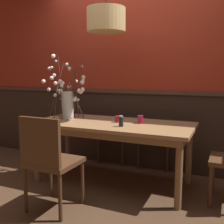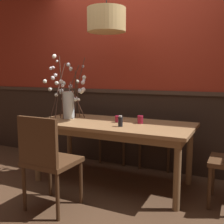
{
  "view_description": "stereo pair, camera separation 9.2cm",
  "coord_description": "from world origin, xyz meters",
  "px_view_note": "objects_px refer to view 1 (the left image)",
  "views": [
    {
      "loc": [
        1.25,
        -2.83,
        1.3
      ],
      "look_at": [
        0.0,
        0.0,
        0.86
      ],
      "focal_mm": 42.81,
      "sensor_mm": 36.0,
      "label": 1
    },
    {
      "loc": [
        1.33,
        -2.79,
        1.3
      ],
      "look_at": [
        0.0,
        0.0,
        0.86
      ],
      "focal_mm": 42.81,
      "sensor_mm": 36.0,
      "label": 2
    }
  ],
  "objects_px": {
    "chair_far_side_right": "(156,129)",
    "pendant_lamp": "(106,20)",
    "candle_holder_nearer_center": "(140,119)",
    "candle_holder_nearer_edge": "(118,119)",
    "condiment_bottle": "(121,121)",
    "chair_far_side_left": "(116,127)",
    "chair_near_side_left": "(49,158)",
    "vase_with_blossoms": "(67,99)",
    "dining_table": "(112,129)"
  },
  "relations": [
    {
      "from": "dining_table",
      "to": "pendant_lamp",
      "type": "xyz_separation_m",
      "value": [
        -0.12,
        0.1,
        1.27
      ]
    },
    {
      "from": "chair_near_side_left",
      "to": "vase_with_blossoms",
      "type": "height_order",
      "value": "vase_with_blossoms"
    },
    {
      "from": "chair_far_side_left",
      "to": "pendant_lamp",
      "type": "height_order",
      "value": "pendant_lamp"
    },
    {
      "from": "dining_table",
      "to": "chair_far_side_left",
      "type": "distance_m",
      "value": 0.9
    },
    {
      "from": "dining_table",
      "to": "vase_with_blossoms",
      "type": "distance_m",
      "value": 0.74
    },
    {
      "from": "condiment_bottle",
      "to": "dining_table",
      "type": "bearing_deg",
      "value": 135.83
    },
    {
      "from": "dining_table",
      "to": "candle_holder_nearer_edge",
      "type": "relative_size",
      "value": 24.21
    },
    {
      "from": "chair_near_side_left",
      "to": "candle_holder_nearer_edge",
      "type": "distance_m",
      "value": 1.0
    },
    {
      "from": "vase_with_blossoms",
      "to": "pendant_lamp",
      "type": "distance_m",
      "value": 1.08
    },
    {
      "from": "candle_holder_nearer_center",
      "to": "candle_holder_nearer_edge",
      "type": "xyz_separation_m",
      "value": [
        -0.27,
        -0.03,
        -0.01
      ]
    },
    {
      "from": "dining_table",
      "to": "vase_with_blossoms",
      "type": "bearing_deg",
      "value": 174.95
    },
    {
      "from": "condiment_bottle",
      "to": "chair_near_side_left",
      "type": "bearing_deg",
      "value": -123.04
    },
    {
      "from": "chair_far_side_left",
      "to": "chair_near_side_left",
      "type": "height_order",
      "value": "chair_near_side_left"
    },
    {
      "from": "chair_near_side_left",
      "to": "condiment_bottle",
      "type": "relative_size",
      "value": 7.66
    },
    {
      "from": "chair_near_side_left",
      "to": "candle_holder_nearer_center",
      "type": "relative_size",
      "value": 9.98
    },
    {
      "from": "candle_holder_nearer_center",
      "to": "pendant_lamp",
      "type": "xyz_separation_m",
      "value": [
        -0.44,
        0.02,
        1.14
      ]
    },
    {
      "from": "chair_near_side_left",
      "to": "vase_with_blossoms",
      "type": "distance_m",
      "value": 1.11
    },
    {
      "from": "vase_with_blossoms",
      "to": "condiment_bottle",
      "type": "distance_m",
      "value": 0.9
    },
    {
      "from": "chair_near_side_left",
      "to": "pendant_lamp",
      "type": "bearing_deg",
      "value": 81.63
    },
    {
      "from": "candle_holder_nearer_center",
      "to": "dining_table",
      "type": "bearing_deg",
      "value": -166.61
    },
    {
      "from": "dining_table",
      "to": "chair_far_side_right",
      "type": "relative_size",
      "value": 2.01
    },
    {
      "from": "candle_holder_nearer_edge",
      "to": "pendant_lamp",
      "type": "distance_m",
      "value": 1.16
    },
    {
      "from": "candle_holder_nearer_center",
      "to": "condiment_bottle",
      "type": "bearing_deg",
      "value": -117.68
    },
    {
      "from": "dining_table",
      "to": "chair_far_side_right",
      "type": "xyz_separation_m",
      "value": [
        0.32,
        0.85,
        -0.13
      ]
    },
    {
      "from": "chair_far_side_left",
      "to": "candle_holder_nearer_center",
      "type": "relative_size",
      "value": 9.95
    },
    {
      "from": "chair_far_side_right",
      "to": "condiment_bottle",
      "type": "height_order",
      "value": "chair_far_side_right"
    },
    {
      "from": "candle_holder_nearer_edge",
      "to": "condiment_bottle",
      "type": "height_order",
      "value": "condiment_bottle"
    },
    {
      "from": "vase_with_blossoms",
      "to": "pendant_lamp",
      "type": "height_order",
      "value": "pendant_lamp"
    },
    {
      "from": "pendant_lamp",
      "to": "candle_holder_nearer_center",
      "type": "bearing_deg",
      "value": -2.5
    },
    {
      "from": "candle_holder_nearer_edge",
      "to": "pendant_lamp",
      "type": "bearing_deg",
      "value": 163.23
    },
    {
      "from": "chair_near_side_left",
      "to": "candle_holder_nearer_center",
      "type": "height_order",
      "value": "chair_near_side_left"
    },
    {
      "from": "chair_far_side_left",
      "to": "candle_holder_nearer_edge",
      "type": "distance_m",
      "value": 0.91
    },
    {
      "from": "chair_near_side_left",
      "to": "candle_holder_nearer_center",
      "type": "distance_m",
      "value": 1.14
    },
    {
      "from": "dining_table",
      "to": "pendant_lamp",
      "type": "height_order",
      "value": "pendant_lamp"
    },
    {
      "from": "chair_far_side_right",
      "to": "condiment_bottle",
      "type": "xyz_separation_m",
      "value": [
        -0.13,
        -1.03,
        0.27
      ]
    },
    {
      "from": "candle_holder_nearer_center",
      "to": "candle_holder_nearer_edge",
      "type": "distance_m",
      "value": 0.27
    },
    {
      "from": "pendant_lamp",
      "to": "chair_far_side_left",
      "type": "bearing_deg",
      "value": 104.22
    },
    {
      "from": "chair_far_side_left",
      "to": "pendant_lamp",
      "type": "bearing_deg",
      "value": -75.78
    },
    {
      "from": "chair_far_side_left",
      "to": "candle_holder_nearer_center",
      "type": "xyz_separation_m",
      "value": [
        0.63,
        -0.76,
        0.27
      ]
    },
    {
      "from": "chair_far_side_right",
      "to": "pendant_lamp",
      "type": "xyz_separation_m",
      "value": [
        -0.44,
        -0.75,
        1.4
      ]
    },
    {
      "from": "pendant_lamp",
      "to": "condiment_bottle",
      "type": "bearing_deg",
      "value": -42.4
    },
    {
      "from": "vase_with_blossoms",
      "to": "candle_holder_nearer_edge",
      "type": "height_order",
      "value": "vase_with_blossoms"
    },
    {
      "from": "chair_far_side_right",
      "to": "pendant_lamp",
      "type": "distance_m",
      "value": 1.65
    },
    {
      "from": "dining_table",
      "to": "pendant_lamp",
      "type": "relative_size",
      "value": 1.78
    },
    {
      "from": "chair_far_side_left",
      "to": "vase_with_blossoms",
      "type": "height_order",
      "value": "vase_with_blossoms"
    },
    {
      "from": "chair_far_side_right",
      "to": "chair_near_side_left",
      "type": "xyz_separation_m",
      "value": [
        -0.58,
        -1.72,
        -0.0
      ]
    },
    {
      "from": "condiment_bottle",
      "to": "pendant_lamp",
      "type": "relative_size",
      "value": 0.11
    },
    {
      "from": "pendant_lamp",
      "to": "candle_holder_nearer_edge",
      "type": "bearing_deg",
      "value": -16.77
    },
    {
      "from": "chair_far_side_left",
      "to": "candle_holder_nearer_center",
      "type": "height_order",
      "value": "chair_far_side_left"
    },
    {
      "from": "dining_table",
      "to": "pendant_lamp",
      "type": "bearing_deg",
      "value": 140.65
    }
  ]
}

